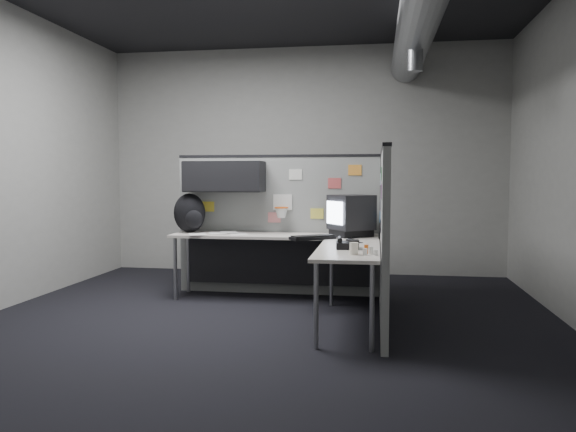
% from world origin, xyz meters
% --- Properties ---
extents(room, '(5.62, 5.62, 3.22)m').
position_xyz_m(room, '(0.56, 0.00, 2.10)').
color(room, black).
rests_on(room, ground).
extents(partition_back, '(2.44, 0.42, 1.63)m').
position_xyz_m(partition_back, '(-0.25, 1.23, 1.00)').
color(partition_back, gray).
rests_on(partition_back, ground).
extents(partition_right, '(0.07, 2.23, 1.63)m').
position_xyz_m(partition_right, '(1.10, 0.22, 0.82)').
color(partition_right, gray).
rests_on(partition_right, ground).
extents(desk, '(2.31, 2.11, 0.73)m').
position_xyz_m(desk, '(0.15, 0.70, 0.61)').
color(desk, beige).
rests_on(desk, ground).
extents(monitor, '(0.55, 0.55, 0.45)m').
position_xyz_m(monitor, '(0.76, 0.92, 0.96)').
color(monitor, black).
rests_on(monitor, desk).
extents(keyboard, '(0.48, 0.41, 0.04)m').
position_xyz_m(keyboard, '(0.38, 0.56, 0.75)').
color(keyboard, black).
rests_on(keyboard, desk).
extents(mouse, '(0.25, 0.24, 0.04)m').
position_xyz_m(mouse, '(0.78, 0.33, 0.74)').
color(mouse, black).
rests_on(mouse, desk).
extents(phone, '(0.22, 0.23, 0.10)m').
position_xyz_m(phone, '(0.77, -0.13, 0.77)').
color(phone, black).
rests_on(phone, desk).
extents(bottles, '(0.13, 0.14, 0.07)m').
position_xyz_m(bottles, '(0.97, -0.49, 0.76)').
color(bottles, silver).
rests_on(bottles, desk).
extents(cup, '(0.07, 0.07, 0.10)m').
position_xyz_m(cup, '(0.85, -0.52, 0.78)').
color(cup, white).
rests_on(cup, desk).
extents(papers, '(0.71, 0.57, 0.01)m').
position_xyz_m(papers, '(-0.71, 0.94, 0.74)').
color(papers, white).
rests_on(papers, desk).
extents(backpack, '(0.43, 0.39, 0.45)m').
position_xyz_m(backpack, '(-1.10, 1.03, 0.95)').
color(backpack, black).
rests_on(backpack, desk).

